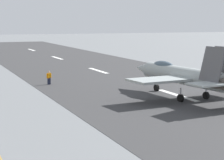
{
  "coord_description": "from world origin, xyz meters",
  "views": [
    {
      "loc": [
        -41.3,
        23.82,
        8.05
      ],
      "look_at": [
        -1.53,
        7.96,
        2.2
      ],
      "focal_mm": 71.41,
      "sensor_mm": 36.0,
      "label": 1
    }
  ],
  "objects": [
    {
      "name": "crew_person",
      "position": [
        12.45,
        10.82,
        0.86
      ],
      "size": [
        0.41,
        0.66,
        1.72
      ],
      "color": "#1E2338",
      "rests_on": "ground"
    },
    {
      "name": "fighter_jet",
      "position": [
        -1.9,
        0.24,
        2.39
      ],
      "size": [
        17.27,
        13.21,
        5.58
      ],
      "color": "#959D9D",
      "rests_on": "ground"
    },
    {
      "name": "runway_strip",
      "position": [
        -0.02,
        0.0,
        0.01
      ],
      "size": [
        240.0,
        26.0,
        0.02
      ],
      "color": "#343435",
      "rests_on": "ground"
    },
    {
      "name": "ground_plane",
      "position": [
        0.0,
        0.0,
        0.0
      ],
      "size": [
        400.0,
        400.0,
        0.0
      ],
      "primitive_type": "plane",
      "color": "slate"
    }
  ]
}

